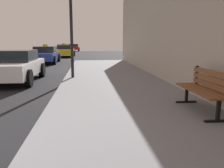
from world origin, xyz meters
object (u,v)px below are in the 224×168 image
car_white (14,66)px  car_yellow (65,51)px  bench (205,87)px  car_silver (63,49)px  car_red (74,47)px  car_blue (45,55)px

car_white → car_yellow: 16.74m
bench → car_silver: size_ratio=0.39×
car_yellow → car_red: bearing=-90.2°
bench → car_blue: (-5.63, 13.96, -0.01)m
car_blue → car_silver: bearing=-89.3°
car_yellow → bench: bearing=102.4°
bench → car_yellow: 22.54m
car_yellow → car_blue: bearing=84.4°
car_white → car_blue: 8.68m
car_white → car_blue: size_ratio=0.92×
car_blue → car_yellow: 8.09m
car_white → car_blue: car_blue is taller
car_red → bench: bearing=97.1°
car_silver → car_blue: bearing=90.7°
bench → car_yellow: size_ratio=0.37×
bench → car_blue: car_blue is taller
car_silver → car_yellow: bearing=96.8°
car_blue → car_yellow: (0.79, 8.05, 0.00)m
car_blue → car_yellow: size_ratio=0.99×
car_red → car_blue: bearing=88.1°
car_yellow → car_silver: bearing=-83.2°
bench → car_red: 38.95m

